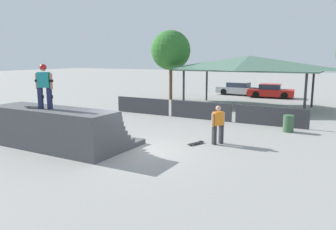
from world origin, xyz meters
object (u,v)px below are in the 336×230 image
tree_far_back (171,50)px  trash_bin (288,124)px  skateboard_on_deck (34,107)px  skater_on_deck (44,83)px  bystander_walking (218,123)px  parked_car_red (271,91)px  parked_car_silver (239,89)px  skateboard_on_ground (196,143)px

tree_far_back → trash_bin: size_ratio=7.12×
skateboard_on_deck → tree_far_back: (-2.77, 16.71, 2.60)m
skater_on_deck → skateboard_on_deck: size_ratio=2.15×
skateboard_on_deck → bystander_walking: size_ratio=0.49×
parked_car_red → parked_car_silver: bearing=161.0°
skateboard_on_deck → parked_car_red: 22.92m
skater_on_deck → skateboard_on_ground: skater_on_deck is taller
skateboard_on_deck → skateboard_on_ground: 6.86m
skateboard_on_deck → trash_bin: bearing=34.2°
skateboard_on_deck → tree_far_back: bearing=90.1°
skater_on_deck → parked_car_silver: bearing=63.5°
skateboard_on_ground → parked_car_silver: (-4.00, 19.40, 0.54)m
skateboard_on_ground → skater_on_deck: bearing=146.6°
skateboard_on_deck → parked_car_silver: (1.54, 23.10, -1.11)m
skater_on_deck → parked_car_silver: 23.10m
skater_on_deck → parked_car_red: size_ratio=0.42×
tree_far_back → bystander_walking: bearing=-54.0°
skater_on_deck → trash_bin: (8.07, 8.04, -2.25)m
skateboard_on_deck → skateboard_on_ground: size_ratio=0.97×
tree_far_back → parked_car_red: tree_far_back is taller
tree_far_back → parked_car_red: bearing=37.1°
tree_far_back → trash_bin: (11.36, -8.55, -3.88)m
bystander_walking → parked_car_silver: bystander_walking is taller
parked_car_silver → parked_car_red: bearing=-8.4°
tree_far_back → trash_bin: bearing=-37.0°
bystander_walking → parked_car_silver: size_ratio=0.37×
skater_on_deck → trash_bin: bearing=20.9°
tree_far_back → parked_car_red: (7.52, 5.68, -3.71)m
skater_on_deck → bystander_walking: 7.30m
parked_car_silver → skater_on_deck: bearing=-88.5°
skateboard_on_deck → tree_far_back: size_ratio=0.14×
skateboard_on_ground → parked_car_silver: parked_car_silver is taller
parked_car_silver → trash_bin: bearing=-60.7°
skater_on_deck → skateboard_on_ground: bearing=11.5°
trash_bin → tree_far_back: bearing=143.0°
skateboard_on_ground → parked_car_red: 18.72m
bystander_walking → parked_car_silver: 19.49m
parked_car_silver → parked_car_red: 3.29m
skateboard_on_deck → bystander_walking: bearing=24.3°
skater_on_deck → tree_far_back: size_ratio=0.29×
skater_on_deck → skateboard_on_deck: (-0.52, -0.12, -0.97)m
skateboard_on_ground → tree_far_back: size_ratio=0.14×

